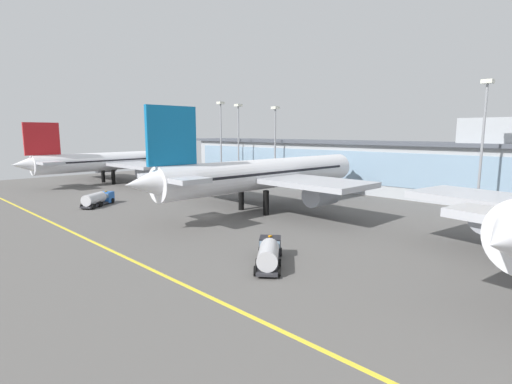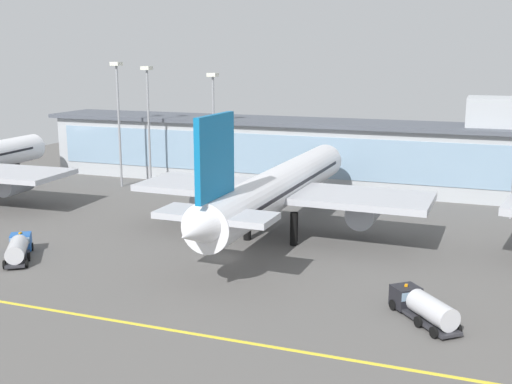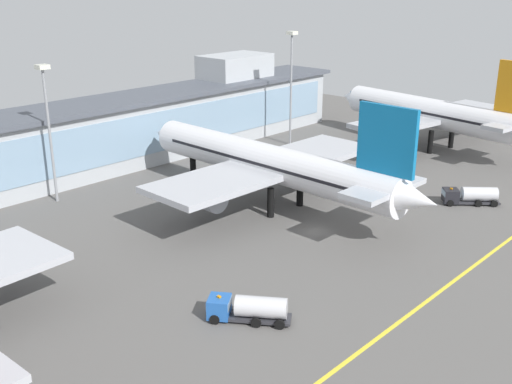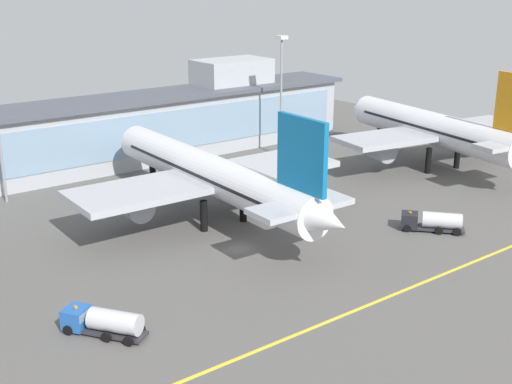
{
  "view_description": "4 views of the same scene",
  "coord_description": "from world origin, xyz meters",
  "px_view_note": "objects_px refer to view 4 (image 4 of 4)",
  "views": [
    {
      "loc": [
        56.32,
        -43.69,
        15.41
      ],
      "look_at": [
        7.25,
        5.39,
        4.75
      ],
      "focal_mm": 27.55,
      "sensor_mm": 36.0,
      "label": 1
    },
    {
      "loc": [
        30.98,
        -71.65,
        25.75
      ],
      "look_at": [
        -0.96,
        14.32,
        5.74
      ],
      "focal_mm": 44.2,
      "sensor_mm": 36.0,
      "label": 2
    },
    {
      "loc": [
        -66.83,
        -50.13,
        35.34
      ],
      "look_at": [
        -0.54,
        11.39,
        3.5
      ],
      "focal_mm": 43.24,
      "sensor_mm": 36.0,
      "label": 3
    },
    {
      "loc": [
        -49.07,
        -68.08,
        35.64
      ],
      "look_at": [
        8.39,
        7.39,
        4.6
      ],
      "focal_mm": 46.68,
      "sensor_mm": 36.0,
      "label": 4
    }
  ],
  "objects_px": {
    "airliner_far_right": "(434,129)",
    "baggage_tug_near": "(430,221)",
    "fuel_tanker_truck": "(101,321)",
    "apron_light_mast_far_east": "(281,79)",
    "airliner_near_right": "(211,175)"
  },
  "relations": [
    {
      "from": "airliner_near_right",
      "to": "baggage_tug_near",
      "type": "distance_m",
      "value": 33.06
    },
    {
      "from": "airliner_far_right",
      "to": "apron_light_mast_far_east",
      "type": "relative_size",
      "value": 2.15
    },
    {
      "from": "airliner_far_right",
      "to": "apron_light_mast_far_east",
      "type": "distance_m",
      "value": 31.25
    },
    {
      "from": "airliner_near_right",
      "to": "baggage_tug_near",
      "type": "relative_size",
      "value": 6.92
    },
    {
      "from": "fuel_tanker_truck",
      "to": "apron_light_mast_far_east",
      "type": "height_order",
      "value": "apron_light_mast_far_east"
    },
    {
      "from": "airliner_far_right",
      "to": "baggage_tug_near",
      "type": "distance_m",
      "value": 35.74
    },
    {
      "from": "fuel_tanker_truck",
      "to": "baggage_tug_near",
      "type": "xyz_separation_m",
      "value": [
        50.81,
        -1.72,
        0.0
      ]
    },
    {
      "from": "airliner_far_right",
      "to": "fuel_tanker_truck",
      "type": "xyz_separation_m",
      "value": [
        -78.44,
        -20.16,
        -5.95
      ]
    },
    {
      "from": "fuel_tanker_truck",
      "to": "baggage_tug_near",
      "type": "distance_m",
      "value": 50.84
    },
    {
      "from": "baggage_tug_near",
      "to": "airliner_far_right",
      "type": "bearing_deg",
      "value": -91.93
    },
    {
      "from": "airliner_near_right",
      "to": "apron_light_mast_far_east",
      "type": "bearing_deg",
      "value": -53.78
    },
    {
      "from": "apron_light_mast_far_east",
      "to": "fuel_tanker_truck",
      "type": "bearing_deg",
      "value": -143.79
    },
    {
      "from": "airliner_far_right",
      "to": "baggage_tug_near",
      "type": "height_order",
      "value": "airliner_far_right"
    },
    {
      "from": "fuel_tanker_truck",
      "to": "airliner_near_right",
      "type": "bearing_deg",
      "value": -86.93
    },
    {
      "from": "airliner_far_right",
      "to": "fuel_tanker_truck",
      "type": "relative_size",
      "value": 5.93
    }
  ]
}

